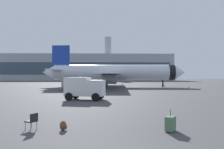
{
  "coord_description": "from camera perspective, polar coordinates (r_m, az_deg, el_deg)",
  "views": [
    {
      "loc": [
        -0.13,
        -5.1,
        2.72
      ],
      "look_at": [
        0.72,
        27.05,
        3.0
      ],
      "focal_mm": 32.29,
      "sensor_mm": 36.0,
      "label": 1
    }
  ],
  "objects": [
    {
      "name": "safety_cone_outer",
      "position": [
        57.25,
        14.52,
        -2.88
      ],
      "size": [
        0.44,
        0.44,
        0.65
      ],
      "color": "#F2590C",
      "rests_on": "ground"
    },
    {
      "name": "cargo_van",
      "position": [
        23.36,
        -7.81,
        -3.62
      ],
      "size": [
        4.72,
        3.1,
        2.6
      ],
      "color": "white",
      "rests_on": "ground"
    },
    {
      "name": "gate_chair",
      "position": [
        11.21,
        -21.67,
        -11.92
      ],
      "size": [
        0.65,
        0.65,
        0.86
      ],
      "color": "black",
      "rests_on": "ground"
    },
    {
      "name": "safety_cone_near",
      "position": [
        32.05,
        -9.87,
        -4.74
      ],
      "size": [
        0.44,
        0.44,
        0.71
      ],
      "color": "#F2590C",
      "rests_on": "ground"
    },
    {
      "name": "safety_cone_far",
      "position": [
        47.22,
        20.95,
        -3.41
      ],
      "size": [
        0.44,
        0.44,
        0.59
      ],
      "color": "#F2590C",
      "rests_on": "ground"
    },
    {
      "name": "terminal_building",
      "position": [
        133.16,
        -6.98,
        1.93
      ],
      "size": [
        108.22,
        21.8,
        28.52
      ],
      "color": "#9EA3AD",
      "rests_on": "ground"
    },
    {
      "name": "service_truck",
      "position": [
        40.22,
        -10.72,
        -2.08
      ],
      "size": [
        5.08,
        3.14,
        2.9
      ],
      "color": "gray",
      "rests_on": "ground"
    },
    {
      "name": "rolling_suitcase",
      "position": [
        10.63,
        16.22,
        -13.16
      ],
      "size": [
        0.68,
        0.75,
        1.1
      ],
      "color": "#476B4C",
      "rests_on": "ground"
    },
    {
      "name": "airplane_at_gate",
      "position": [
        50.23,
        0.42,
        0.57
      ],
      "size": [
        35.75,
        32.23,
        10.5
      ],
      "color": "silver",
      "rests_on": "ground"
    },
    {
      "name": "safety_cone_mid",
      "position": [
        57.95,
        2.85,
        -2.78
      ],
      "size": [
        0.44,
        0.44,
        0.83
      ],
      "color": "#F2590C",
      "rests_on": "ground"
    },
    {
      "name": "traveller_backpack",
      "position": [
        10.74,
        -13.62,
        -13.89
      ],
      "size": [
        0.36,
        0.4,
        0.48
      ],
      "color": "brown",
      "rests_on": "ground"
    }
  ]
}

